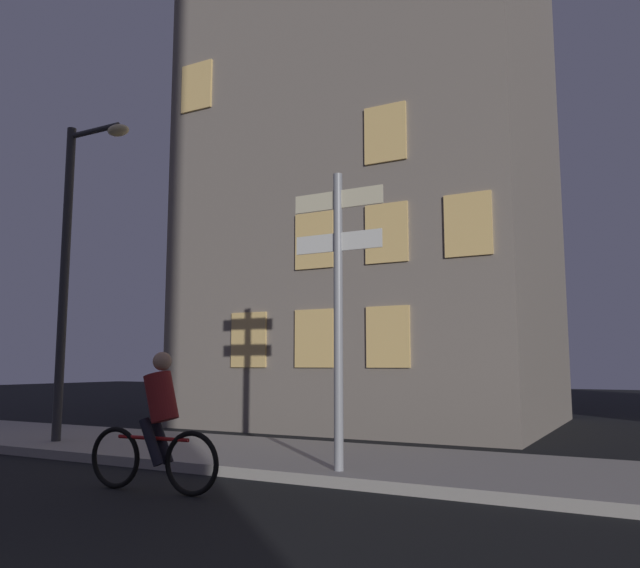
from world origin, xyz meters
name	(u,v)px	position (x,y,z in m)	size (l,w,h in m)	color
sidewalk_kerb	(474,472)	(0.00, 7.17, 0.07)	(40.00, 3.07, 0.14)	#9E9991
signpost	(338,294)	(-1.40, 6.02, 2.38)	(1.28, 0.12, 3.83)	gray
street_lamp	(73,250)	(-6.93, 6.47, 3.50)	(1.49, 0.28, 5.66)	#2D2D30
cyclist	(157,426)	(-2.98, 4.44, 0.75)	(1.82, 0.35, 1.61)	black
building_left_block	(378,167)	(-4.07, 13.75, 6.64)	(8.19, 7.05, 13.29)	slate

